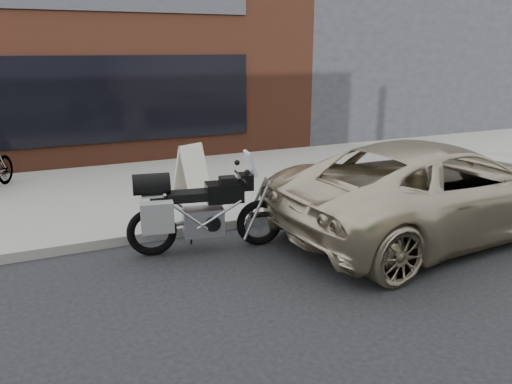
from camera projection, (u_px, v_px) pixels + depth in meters
name	position (u px, v px, depth m)	size (l,w,h in m)	color
ground	(330.00, 384.00, 4.42)	(120.00, 120.00, 0.00)	black
near_sidewalk	(152.00, 185.00, 10.54)	(44.00, 6.00, 0.15)	gray
storefront	(32.00, 69.00, 15.27)	(14.00, 10.07, 4.50)	brown
neighbour_building	(358.00, 44.00, 19.78)	(10.00, 10.00, 6.00)	#2D2D33
motorcycle	(196.00, 211.00, 7.13)	(2.28, 0.79, 1.45)	black
minivan	(435.00, 189.00, 7.82)	(2.46, 5.33, 1.48)	#BDB093
sandwich_sign	(191.00, 167.00, 9.83)	(0.73, 0.71, 0.91)	beige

